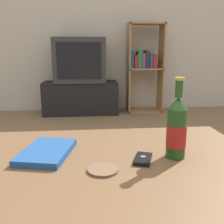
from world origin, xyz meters
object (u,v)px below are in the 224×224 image
bookshelf (144,65)px  cell_phone (143,159)px  beer_bottle (177,129)px  table_book (47,152)px  tv_stand (81,98)px  television (80,60)px

bookshelf → cell_phone: size_ratio=10.87×
beer_bottle → table_book: (-0.46, 0.06, -0.09)m
tv_stand → beer_bottle: bearing=-81.5°
table_book → bookshelf: bearing=83.3°
television → table_book: bearing=-91.2°
bookshelf → beer_bottle: size_ratio=4.20×
cell_phone → table_book: size_ratio=0.40×
tv_stand → beer_bottle: 2.76m
bookshelf → cell_phone: bookshelf is taller
tv_stand → table_book: table_book is taller
television → beer_bottle: bearing=-81.4°
television → beer_bottle: television is taller
beer_bottle → table_book: beer_bottle is taller
beer_bottle → table_book: 0.48m
television → table_book: 2.64m
cell_phone → table_book: table_book is taller
bookshelf → beer_bottle: 2.80m
tv_stand → bookshelf: bookshelf is taller
bookshelf → beer_bottle: (-0.47, -2.76, -0.06)m
television → table_book: television is taller
beer_bottle → tv_stand: bearing=98.5°
bookshelf → cell_phone: 2.85m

